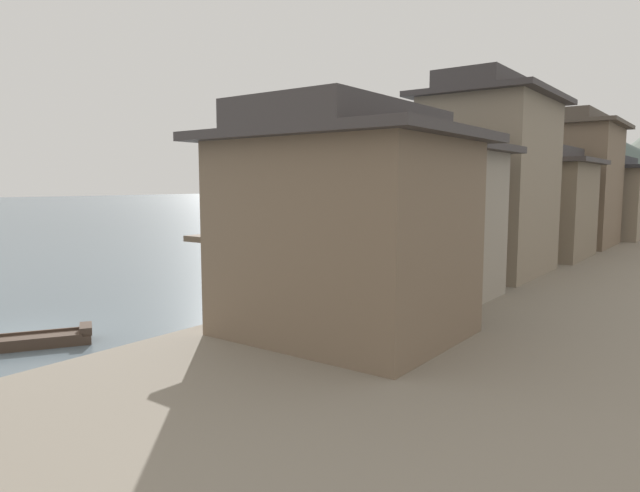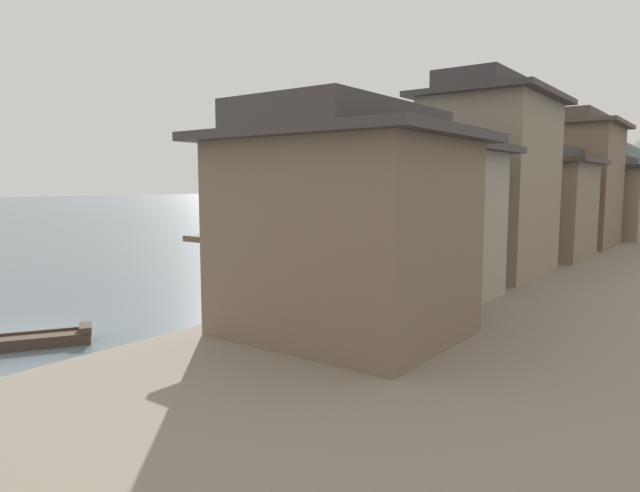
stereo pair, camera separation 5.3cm
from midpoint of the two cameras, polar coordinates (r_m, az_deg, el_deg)
The scene contains 19 objects.
ground_plane at distance 21.13m, azimuth -27.90°, elevation -7.90°, with size 400.00×400.00×0.00m, color slate.
boat_foreground_poled at distance 19.50m, azimuth -28.85°, elevation -8.59°, with size 3.22×4.37×0.51m.
boat_moored_nearest at distance 31.88m, azimuth 4.61°, elevation -2.17°, with size 0.93×4.91×0.68m.
boat_moored_second at distance 52.38m, azimuth 21.10°, elevation 0.72°, with size 1.29×4.41×0.54m.
boat_moored_third at distance 58.78m, azimuth 19.54°, elevation 1.31°, with size 3.34×2.95×0.41m.
boat_moored_far at distance 66.90m, azimuth 18.59°, elevation 2.02°, with size 1.77×3.60×0.71m.
boat_midriver_drifting at distance 52.15m, azimuth 11.15°, elevation 0.99°, with size 4.97×2.70×0.53m.
boat_midriver_upstream at distance 36.43m, azimuth 13.91°, elevation -1.17°, with size 1.87×4.17×0.79m.
house_waterfront_nearest at distance 15.15m, azimuth 2.49°, elevation 2.23°, with size 7.08×5.85×6.14m.
house_waterfront_second at distance 20.36m, azimuth 10.11°, elevation 3.20°, with size 5.85×5.95×6.14m.
house_waterfront_tall at distance 26.90m, azimuth 16.98°, elevation 6.51°, with size 5.80×7.21×8.74m.
house_waterfront_narrow at distance 34.11m, azimuth 21.55°, elevation 4.07°, with size 6.16×6.66×6.14m.
house_waterfront_far at distance 41.32m, azimuth 24.42°, elevation 6.06°, with size 6.24×7.47×8.74m.
house_waterfront_end at distance 48.86m, azimuth 26.83°, elevation 4.37°, with size 7.12×8.39×6.14m.
mooring_post_dock_near at distance 20.08m, azimuth -0.65°, elevation -4.09°, with size 0.20×0.20×0.92m, color #473828.
mooring_post_dock_mid at distance 28.59m, azimuth 11.63°, elevation -1.11°, with size 0.20×0.20×0.90m, color #473828.
stone_bridge at distance 80.62m, azimuth 23.47°, elevation 4.99°, with size 27.03×2.40×5.67m.
hill_far_west at distance 133.61m, azimuth 23.33°, elevation 7.73°, with size 57.45×57.45×18.72m, color slate.
hill_far_centre at distance 111.63m, azimuth 26.04°, elevation 7.00°, with size 53.20×53.20×14.92m, color #4C5B56.
Camera 2 is at (18.67, -8.59, 4.93)m, focal length 31.44 mm.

